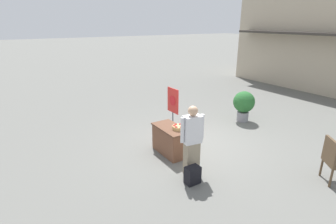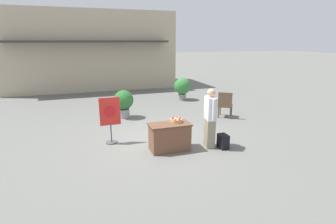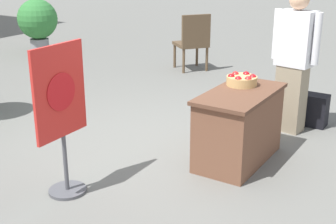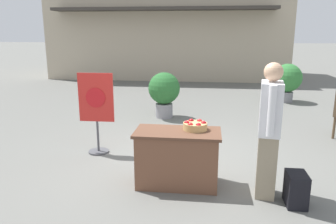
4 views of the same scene
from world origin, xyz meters
TOP-DOWN VIEW (x-y plane):
  - ground_plane at (0.00, 0.00)m, footprint 120.00×120.00m
  - storefront_building at (-1.41, 11.05)m, footprint 10.66×5.33m
  - display_table at (0.12, -0.95)m, footprint 1.18×0.61m
  - apple_basket at (0.35, -0.86)m, footprint 0.33×0.33m
  - person_visitor at (1.30, -1.13)m, footprint 0.32×0.60m
  - backpack at (1.64, -1.35)m, footprint 0.24×0.34m
  - poster_board at (-1.40, 0.12)m, footprint 0.62×0.36m
  - patio_chair at (3.33, 1.42)m, footprint 0.77×0.77m
  - potted_plant_near_left at (2.92, 5.09)m, footprint 0.86×0.86m
  - potted_plant_far_right at (-0.57, 2.73)m, footprint 0.79×0.79m

SIDE VIEW (x-z plane):
  - ground_plane at x=0.00m, z-range 0.00..0.00m
  - backpack at x=1.64m, z-range 0.00..0.42m
  - display_table at x=0.12m, z-range 0.00..0.79m
  - patio_chair at x=3.33m, z-range 0.06..1.13m
  - potted_plant_far_right at x=-0.57m, z-range 0.11..1.25m
  - potted_plant_near_left at x=2.92m, z-range 0.11..1.28m
  - poster_board at x=-1.40m, z-range 0.08..1.51m
  - apple_basket at x=0.35m, z-range 0.78..0.91m
  - person_visitor at x=1.30m, z-range 0.02..1.78m
  - storefront_building at x=-1.41m, z-range 0.00..4.85m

